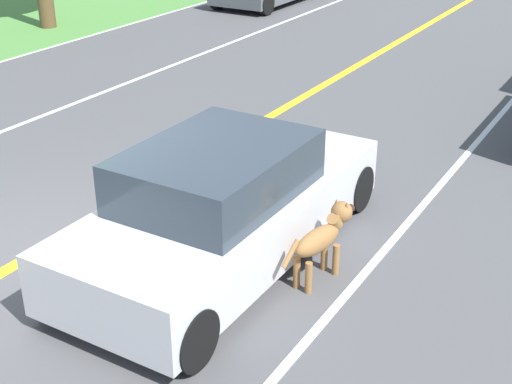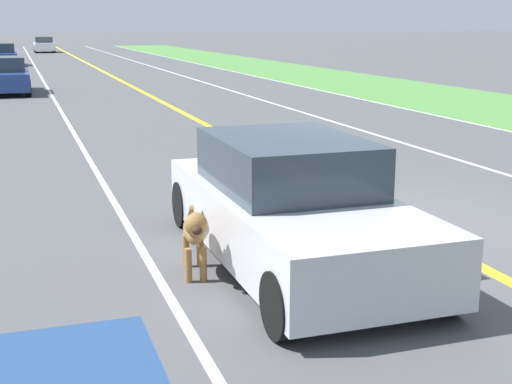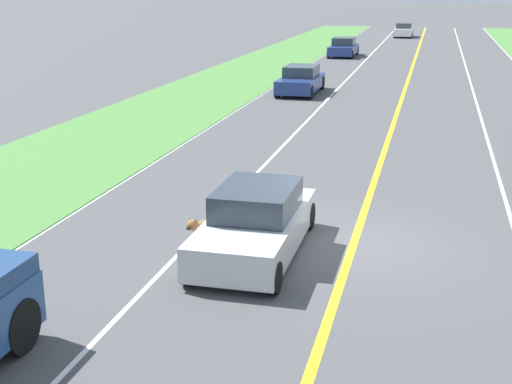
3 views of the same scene
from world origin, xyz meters
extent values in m
plane|color=#4C4C4F|center=(0.00, 0.00, 0.00)|extent=(400.00, 400.00, 0.00)
cube|color=yellow|center=(0.00, 0.00, 0.00)|extent=(0.18, 160.00, 0.01)
cube|color=white|center=(3.50, 0.00, 0.00)|extent=(0.10, 160.00, 0.01)
cube|color=silver|center=(1.95, 1.09, 0.51)|extent=(1.80, 4.49, 0.68)
cube|color=#2D3842|center=(1.95, 0.91, 1.13)|extent=(1.55, 2.15, 0.58)
cylinder|color=black|center=(2.76, 2.94, 0.30)|extent=(0.22, 0.61, 0.61)
cylinder|color=black|center=(2.76, -0.76, 0.30)|extent=(0.22, 0.61, 0.61)
cylinder|color=black|center=(1.14, 2.94, 0.30)|extent=(0.22, 0.61, 0.61)
cylinder|color=black|center=(1.14, -0.76, 0.30)|extent=(0.22, 0.61, 0.61)
ellipsoid|color=olive|center=(3.10, 1.11, 0.50)|extent=(0.35, 0.74, 0.27)
cylinder|color=olive|center=(3.22, 1.34, 0.18)|extent=(0.08, 0.08, 0.37)
cylinder|color=olive|center=(3.13, 0.85, 0.18)|extent=(0.08, 0.08, 0.37)
cylinder|color=olive|center=(3.06, 1.37, 0.18)|extent=(0.08, 0.08, 0.37)
cylinder|color=olive|center=(2.97, 0.88, 0.18)|extent=(0.08, 0.08, 0.37)
cylinder|color=olive|center=(3.15, 1.41, 0.61)|extent=(0.18, 0.22, 0.19)
sphere|color=olive|center=(3.17, 1.53, 0.68)|extent=(0.28, 0.28, 0.24)
ellipsoid|color=#331E14|center=(3.20, 1.69, 0.66)|extent=(0.13, 0.13, 0.09)
cone|color=brown|center=(3.24, 1.51, 0.77)|extent=(0.09, 0.09, 0.11)
cone|color=brown|center=(3.11, 1.53, 0.77)|extent=(0.09, 0.09, 0.11)
cylinder|color=olive|center=(3.01, 0.65, 0.54)|extent=(0.10, 0.27, 0.26)
cylinder|color=black|center=(-4.39, 12.87, 0.32)|extent=(0.22, 0.65, 0.65)
camera|label=1|loc=(5.94, -4.94, 4.28)|focal=50.00mm
camera|label=2|loc=(4.81, 8.30, 2.66)|focal=50.00mm
camera|label=3|loc=(-1.46, 14.70, 5.49)|focal=50.00mm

